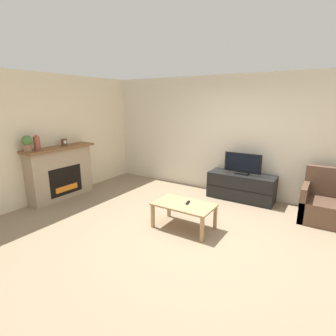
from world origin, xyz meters
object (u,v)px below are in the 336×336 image
remote (188,203)px  mantel_clock (64,142)px  fireplace (60,172)px  armchair (322,204)px  tv_stand (241,187)px  mantel_vase_left (37,143)px  tv (243,165)px  coffee_table (184,207)px  potted_plant (27,143)px

remote → mantel_clock: bearing=169.5°
fireplace → mantel_clock: bearing=83.6°
armchair → tv_stand: bearing=170.8°
tv_stand → mantel_vase_left: bearing=-143.5°
tv → coffee_table: tv is taller
mantel_vase_left → coffee_table: size_ratio=0.31×
mantel_vase_left → tv: mantel_vase_left is taller
tv_stand → remote: tv_stand is taller
mantel_clock → coffee_table: (3.02, 0.02, -0.86)m
fireplace → potted_plant: (0.02, -0.67, 0.75)m
fireplace → remote: 3.09m
mantel_clock → tv: bearing=29.1°
potted_plant → armchair: 5.67m
tv_stand → armchair: 1.60m
potted_plant → armchair: potted_plant is taller
fireplace → armchair: fireplace is taller
tv_stand → mantel_clock: bearing=-150.8°
mantel_clock → tv: mantel_clock is taller
fireplace → tv: 4.01m
potted_plant → coffee_table: potted_plant is taller
mantel_vase_left → potted_plant: 0.20m
fireplace → mantel_clock: 0.67m
tv_stand → armchair: (1.57, -0.26, 0.01)m
mantel_vase_left → tv_stand: 4.37m
armchair → coffee_table: (-1.97, -1.63, 0.08)m
armchair → coffee_table: armchair is taller
mantel_vase_left → armchair: bearing=24.5°
tv_stand → coffee_table: (-0.40, -1.88, 0.10)m
mantel_vase_left → coffee_table: 3.22m
mantel_vase_left → tv: (3.42, 2.53, -0.52)m
potted_plant → mantel_vase_left: bearing=90.0°
tv_stand → tv: bearing=-90.0°
mantel_vase_left → tv: bearing=36.5°
mantel_vase_left → armchair: 5.58m
potted_plant → tv_stand: potted_plant is taller
potted_plant → tv_stand: 4.50m
mantel_vase_left → armchair: (4.99, 2.28, -1.01)m
tv_stand → coffee_table: tv_stand is taller
tv → armchair: tv is taller
tv_stand → armchair: bearing=-9.2°
coffee_table → tv: bearing=78.0°
armchair → remote: bearing=-140.9°
potted_plant → fireplace: bearing=91.5°
potted_plant → remote: size_ratio=2.02×
fireplace → remote: bearing=4.4°
potted_plant → tv_stand: size_ratio=0.22×
fireplace → tv: fireplace is taller
tv → armchair: bearing=-9.2°
tv → coffee_table: size_ratio=0.79×
tv_stand → tv: 0.50m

